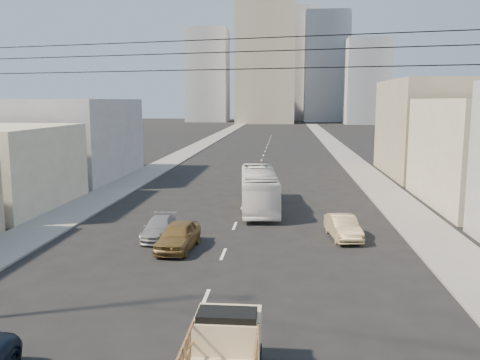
% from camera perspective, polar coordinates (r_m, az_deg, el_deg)
% --- Properties ---
extents(sidewalk_left, '(3.50, 180.00, 0.12)m').
position_cam_1_polar(sidewalk_left, '(82.88, -5.27, 3.48)').
color(sidewalk_left, slate).
rests_on(sidewalk_left, ground).
extents(sidewalk_right, '(3.50, 180.00, 0.12)m').
position_cam_1_polar(sidewalk_right, '(81.99, 11.13, 3.29)').
color(sidewalk_right, slate).
rests_on(sidewalk_right, ground).
extents(lane_dashes, '(0.15, 104.00, 0.01)m').
position_cam_1_polar(lane_dashes, '(64.71, 2.30, 1.94)').
color(lane_dashes, silver).
rests_on(lane_dashes, ground).
extents(flatbed_pickup, '(1.95, 4.41, 1.90)m').
position_cam_1_polar(flatbed_pickup, '(14.56, -1.86, -18.79)').
color(flatbed_pickup, '#D1B98C').
rests_on(flatbed_pickup, ground).
extents(city_bus, '(3.37, 10.70, 2.93)m').
position_cam_1_polar(city_bus, '(37.08, 2.13, -1.02)').
color(city_bus, silver).
rests_on(city_bus, ground).
extents(sedan_brown, '(2.03, 4.44, 1.48)m').
position_cam_1_polar(sedan_brown, '(27.39, -6.95, -6.23)').
color(sedan_brown, brown).
rests_on(sedan_brown, ground).
extents(sedan_tan, '(1.95, 4.20, 1.33)m').
position_cam_1_polar(sedan_tan, '(29.89, 11.50, -5.20)').
color(sedan_tan, tan).
rests_on(sedan_tan, ground).
extents(sedan_grey, '(1.86, 4.16, 1.19)m').
position_cam_1_polar(sedan_grey, '(29.72, -9.04, -5.36)').
color(sedan_grey, gray).
rests_on(sedan_grey, ground).
extents(overhead_wires, '(23.01, 5.02, 0.72)m').
position_cam_1_polar(overhead_wires, '(13.08, -8.94, 13.64)').
color(overhead_wires, black).
rests_on(overhead_wires, ground).
extents(bldg_right_far, '(12.00, 16.00, 10.00)m').
position_cam_1_polar(bldg_right_far, '(57.76, 22.19, 5.42)').
color(bldg_right_far, gray).
rests_on(bldg_right_far, ground).
extents(bldg_left_far, '(12.00, 16.00, 8.00)m').
position_cam_1_polar(bldg_left_far, '(55.16, -19.19, 4.41)').
color(bldg_left_far, gray).
rests_on(bldg_left_far, ground).
extents(high_rise_tower, '(20.00, 20.00, 60.00)m').
position_cam_1_polar(high_rise_tower, '(182.64, 2.93, 15.87)').
color(high_rise_tower, tan).
rests_on(high_rise_tower, ground).
extents(midrise_ne, '(16.00, 16.00, 40.00)m').
position_cam_1_polar(midrise_ne, '(197.10, 9.64, 12.33)').
color(midrise_ne, '#96989E').
rests_on(midrise_ne, ground).
extents(midrise_nw, '(15.00, 15.00, 34.00)m').
position_cam_1_polar(midrise_nw, '(193.58, -3.64, 11.61)').
color(midrise_nw, '#96989E').
rests_on(midrise_nw, ground).
extents(midrise_back, '(18.00, 18.00, 44.00)m').
position_cam_1_polar(midrise_back, '(211.65, 6.01, 12.71)').
color(midrise_back, gray).
rests_on(midrise_back, ground).
extents(midrise_east, '(14.00, 14.00, 28.00)m').
position_cam_1_polar(midrise_east, '(178.30, 14.01, 10.64)').
color(midrise_east, '#96989E').
rests_on(midrise_east, ground).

